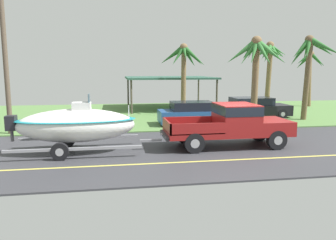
{
  "coord_description": "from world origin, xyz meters",
  "views": [
    {
      "loc": [
        -5.27,
        -12.92,
        3.28
      ],
      "look_at": [
        -2.98,
        1.11,
        1.07
      ],
      "focal_mm": 35.39,
      "sensor_mm": 36.0,
      "label": 1
    }
  ],
  "objects_px": {
    "palm_tree_mid": "(309,65)",
    "utility_pole": "(4,41)",
    "pickup_truck_towing": "(235,123)",
    "parked_sedan_near": "(195,114)",
    "parked_sedan_far": "(253,108)",
    "palm_tree_far_right": "(184,61)",
    "carport_awning": "(169,78)",
    "palm_tree_far_left": "(269,57)",
    "boat_on_trailer": "(76,125)",
    "palm_tree_near_left": "(311,56)",
    "palm_tree_near_right": "(257,58)"
  },
  "relations": [
    {
      "from": "palm_tree_far_left",
      "to": "palm_tree_far_right",
      "type": "height_order",
      "value": "palm_tree_far_left"
    },
    {
      "from": "pickup_truck_towing",
      "to": "palm_tree_far_left",
      "type": "bearing_deg",
      "value": 59.61
    },
    {
      "from": "boat_on_trailer",
      "to": "palm_tree_near_left",
      "type": "relative_size",
      "value": 1.12
    },
    {
      "from": "parked_sedan_near",
      "to": "parked_sedan_far",
      "type": "distance_m",
      "value": 5.1
    },
    {
      "from": "palm_tree_far_right",
      "to": "utility_pole",
      "type": "height_order",
      "value": "utility_pole"
    },
    {
      "from": "parked_sedan_far",
      "to": "carport_awning",
      "type": "bearing_deg",
      "value": 130.22
    },
    {
      "from": "parked_sedan_far",
      "to": "carport_awning",
      "type": "relative_size",
      "value": 0.67
    },
    {
      "from": "parked_sedan_near",
      "to": "palm_tree_far_right",
      "type": "height_order",
      "value": "palm_tree_far_right"
    },
    {
      "from": "parked_sedan_near",
      "to": "palm_tree_mid",
      "type": "height_order",
      "value": "palm_tree_mid"
    },
    {
      "from": "parked_sedan_far",
      "to": "palm_tree_far_right",
      "type": "height_order",
      "value": "palm_tree_far_right"
    },
    {
      "from": "pickup_truck_towing",
      "to": "parked_sedan_near",
      "type": "bearing_deg",
      "value": 93.89
    },
    {
      "from": "pickup_truck_towing",
      "to": "palm_tree_far_left",
      "type": "distance_m",
      "value": 17.28
    },
    {
      "from": "utility_pole",
      "to": "parked_sedan_near",
      "type": "bearing_deg",
      "value": 7.54
    },
    {
      "from": "parked_sedan_far",
      "to": "palm_tree_mid",
      "type": "height_order",
      "value": "palm_tree_mid"
    },
    {
      "from": "palm_tree_near_right",
      "to": "palm_tree_far_left",
      "type": "relative_size",
      "value": 0.91
    },
    {
      "from": "palm_tree_far_right",
      "to": "pickup_truck_towing",
      "type": "bearing_deg",
      "value": -89.88
    },
    {
      "from": "utility_pole",
      "to": "palm_tree_far_left",
      "type": "bearing_deg",
      "value": 28.95
    },
    {
      "from": "palm_tree_mid",
      "to": "utility_pole",
      "type": "height_order",
      "value": "utility_pole"
    },
    {
      "from": "palm_tree_near_left",
      "to": "palm_tree_near_right",
      "type": "height_order",
      "value": "palm_tree_near_left"
    },
    {
      "from": "palm_tree_mid",
      "to": "carport_awning",
      "type": "bearing_deg",
      "value": 179.39
    },
    {
      "from": "pickup_truck_towing",
      "to": "boat_on_trailer",
      "type": "xyz_separation_m",
      "value": [
        -6.53,
        -0.0,
        0.08
      ]
    },
    {
      "from": "palm_tree_far_left",
      "to": "utility_pole",
      "type": "relative_size",
      "value": 0.63
    },
    {
      "from": "palm_tree_near_right",
      "to": "palm_tree_mid",
      "type": "bearing_deg",
      "value": 43.7
    },
    {
      "from": "parked_sedan_far",
      "to": "palm_tree_near_left",
      "type": "distance_m",
      "value": 4.74
    },
    {
      "from": "palm_tree_near_left",
      "to": "palm_tree_mid",
      "type": "relative_size",
      "value": 1.11
    },
    {
      "from": "pickup_truck_towing",
      "to": "parked_sedan_near",
      "type": "distance_m",
      "value": 5.57
    },
    {
      "from": "palm_tree_mid",
      "to": "palm_tree_far_right",
      "type": "xyz_separation_m",
      "value": [
        -11.66,
        -3.0,
        0.21
      ]
    },
    {
      "from": "parked_sedan_far",
      "to": "palm_tree_near_right",
      "type": "distance_m",
      "value": 4.2
    },
    {
      "from": "palm_tree_near_left",
      "to": "parked_sedan_near",
      "type": "bearing_deg",
      "value": -176.92
    },
    {
      "from": "pickup_truck_towing",
      "to": "palm_tree_near_left",
      "type": "distance_m",
      "value": 9.7
    },
    {
      "from": "carport_awning",
      "to": "palm_tree_far_left",
      "type": "distance_m",
      "value": 9.43
    },
    {
      "from": "pickup_truck_towing",
      "to": "palm_tree_far_right",
      "type": "height_order",
      "value": "palm_tree_far_right"
    },
    {
      "from": "carport_awning",
      "to": "palm_tree_far_left",
      "type": "xyz_separation_m",
      "value": [
        9.18,
        1.2,
        1.76
      ]
    },
    {
      "from": "carport_awning",
      "to": "pickup_truck_towing",
      "type": "bearing_deg",
      "value": -87.44
    },
    {
      "from": "boat_on_trailer",
      "to": "utility_pole",
      "type": "xyz_separation_m",
      "value": [
        -3.68,
        4.24,
        3.53
      ]
    },
    {
      "from": "palm_tree_far_left",
      "to": "palm_tree_near_left",
      "type": "bearing_deg",
      "value": -100.0
    },
    {
      "from": "parked_sedan_near",
      "to": "utility_pole",
      "type": "xyz_separation_m",
      "value": [
        -9.83,
        -1.3,
        3.95
      ]
    },
    {
      "from": "palm_tree_near_left",
      "to": "palm_tree_far_left",
      "type": "height_order",
      "value": "palm_tree_far_left"
    },
    {
      "from": "parked_sedan_far",
      "to": "palm_tree_far_right",
      "type": "distance_m",
      "value": 5.89
    },
    {
      "from": "boat_on_trailer",
      "to": "parked_sedan_far",
      "type": "bearing_deg",
      "value": 35.68
    },
    {
      "from": "boat_on_trailer",
      "to": "palm_tree_far_right",
      "type": "height_order",
      "value": "palm_tree_far_right"
    },
    {
      "from": "boat_on_trailer",
      "to": "carport_awning",
      "type": "relative_size",
      "value": 0.86
    },
    {
      "from": "palm_tree_far_right",
      "to": "palm_tree_mid",
      "type": "bearing_deg",
      "value": 14.44
    },
    {
      "from": "palm_tree_near_right",
      "to": "palm_tree_mid",
      "type": "height_order",
      "value": "palm_tree_near_right"
    },
    {
      "from": "palm_tree_near_left",
      "to": "palm_tree_far_right",
      "type": "relative_size",
      "value": 1.05
    },
    {
      "from": "carport_awning",
      "to": "palm_tree_far_left",
      "type": "relative_size",
      "value": 1.22
    },
    {
      "from": "palm_tree_near_left",
      "to": "palm_tree_near_right",
      "type": "xyz_separation_m",
      "value": [
        -3.86,
        -0.7,
        -0.14
      ]
    },
    {
      "from": "pickup_truck_towing",
      "to": "boat_on_trailer",
      "type": "distance_m",
      "value": 6.54
    },
    {
      "from": "parked_sedan_far",
      "to": "utility_pole",
      "type": "bearing_deg",
      "value": -166.42
    },
    {
      "from": "carport_awning",
      "to": "palm_tree_near_left",
      "type": "distance_m",
      "value": 10.82
    }
  ]
}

